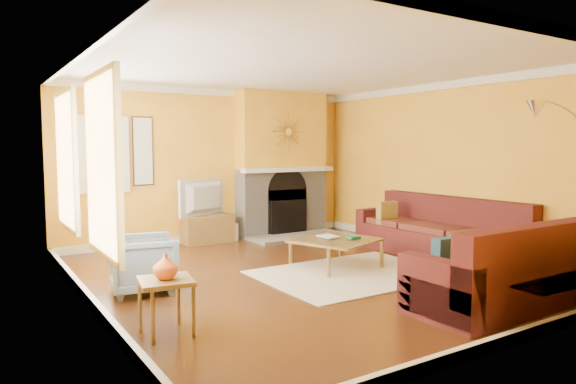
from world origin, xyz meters
TOP-DOWN VIEW (x-y plane):
  - floor at (0.00, 0.00)m, footprint 5.50×6.00m
  - ceiling at (0.00, 0.00)m, footprint 5.50×6.00m
  - wall_back at (0.00, 3.01)m, footprint 5.50×0.02m
  - wall_front at (0.00, -3.01)m, footprint 5.50×0.02m
  - wall_left at (-2.76, 0.00)m, footprint 0.02×6.00m
  - wall_right at (2.76, 0.00)m, footprint 0.02×6.00m
  - baseboard at (0.00, 0.00)m, footprint 5.50×6.00m
  - crown_molding at (0.00, 0.00)m, footprint 5.50×6.00m
  - window_left_near at (-2.72, 1.30)m, footprint 0.06×1.22m
  - window_left_far at (-2.72, -0.60)m, footprint 0.06×1.22m
  - window_back at (-1.90, 2.96)m, footprint 0.82×0.06m
  - wall_art at (-1.25, 2.97)m, footprint 0.34×0.04m
  - fireplace at (1.35, 2.80)m, footprint 1.80×0.40m
  - mantel at (1.35, 2.56)m, footprint 1.92×0.22m
  - hearth at (1.35, 2.25)m, footprint 1.80×0.70m
  - sunburst at (1.35, 2.57)m, footprint 0.70×0.04m
  - rug at (0.48, -0.38)m, footprint 2.40×1.80m
  - sectional_sofa at (1.31, -0.74)m, footprint 2.88×3.91m
  - coffee_table at (0.56, 0.11)m, footprint 1.28×1.28m
  - media_console at (-0.22, 2.73)m, footprint 0.88×0.40m
  - tv at (-0.22, 2.73)m, footprint 1.07×0.56m
  - subwoofer at (0.15, 2.75)m, footprint 0.31×0.31m
  - armchair at (-2.08, 0.28)m, footprint 0.84×0.82m
  - side_table at (-2.31, -1.15)m, footprint 0.53×0.53m
  - vase at (-2.31, -1.15)m, footprint 0.22×0.22m
  - book at (0.40, 0.21)m, footprint 0.23×0.30m
  - arc_lamp at (1.42, -2.66)m, footprint 1.33×0.36m

SIDE VIEW (x-z plane):
  - floor at x=0.00m, z-range -0.02..0.00m
  - rug at x=0.48m, z-range 0.00..0.02m
  - hearth at x=1.35m, z-range 0.00..0.06m
  - baseboard at x=0.00m, z-range 0.00..0.12m
  - subwoofer at x=0.15m, z-range 0.00..0.31m
  - coffee_table at x=0.56m, z-range 0.00..0.40m
  - media_console at x=-0.22m, z-range 0.00..0.48m
  - side_table at x=-2.31m, z-range 0.00..0.50m
  - armchair at x=-2.08m, z-range 0.00..0.66m
  - book at x=0.40m, z-range 0.40..0.43m
  - sectional_sofa at x=1.31m, z-range 0.00..0.90m
  - vase at x=-2.31m, z-range 0.50..0.73m
  - tv at x=-0.22m, z-range 0.48..1.12m
  - arc_lamp at x=1.42m, z-range 0.00..2.09m
  - mantel at x=1.35m, z-range 1.21..1.29m
  - wall_back at x=0.00m, z-range 0.00..2.70m
  - wall_front at x=0.00m, z-range 0.00..2.70m
  - wall_left at x=-2.76m, z-range 0.00..2.70m
  - wall_right at x=2.76m, z-range 0.00..2.70m
  - fireplace at x=1.35m, z-range 0.00..2.70m
  - window_left_near at x=-2.72m, z-range 0.64..2.36m
  - window_left_far at x=-2.72m, z-range 0.64..2.36m
  - window_back at x=-1.90m, z-range 0.94..2.16m
  - wall_art at x=-1.25m, z-range 1.03..2.17m
  - sunburst at x=1.35m, z-range 1.60..2.30m
  - crown_molding at x=0.00m, z-range 2.58..2.70m
  - ceiling at x=0.00m, z-range 2.70..2.72m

